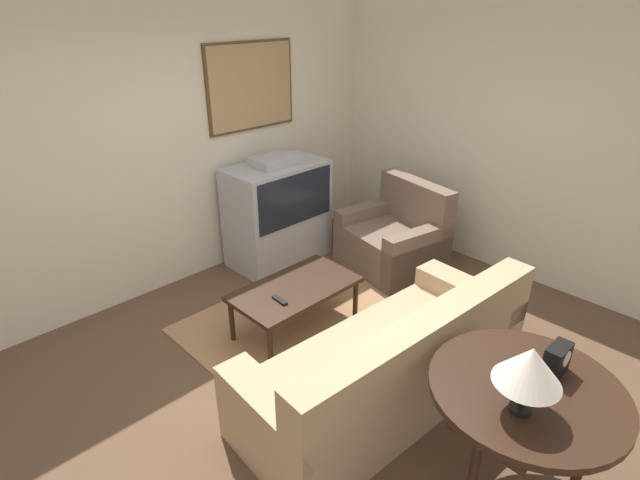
{
  "coord_description": "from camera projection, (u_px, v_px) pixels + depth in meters",
  "views": [
    {
      "loc": [
        -2.1,
        -2.13,
        2.64
      ],
      "look_at": [
        0.61,
        0.65,
        0.75
      ],
      "focal_mm": 28.0,
      "sensor_mm": 36.0,
      "label": 1
    }
  ],
  "objects": [
    {
      "name": "coffee_table",
      "position": [
        295.0,
        291.0,
        4.23
      ],
      "size": [
        1.08,
        0.6,
        0.44
      ],
      "color": "black",
      "rests_on": "ground_plane"
    },
    {
      "name": "remote",
      "position": [
        280.0,
        300.0,
        4.0
      ],
      "size": [
        0.06,
        0.16,
        0.02
      ],
      "color": "black",
      "rests_on": "coffee_table"
    },
    {
      "name": "ground_plane",
      "position": [
        322.0,
        378.0,
        3.84
      ],
      "size": [
        12.0,
        12.0,
        0.0
      ],
      "primitive_type": "plane",
      "color": "brown"
    },
    {
      "name": "table_lamp",
      "position": [
        530.0,
        366.0,
        2.37
      ],
      "size": [
        0.33,
        0.33,
        0.38
      ],
      "color": "black",
      "rests_on": "console_table"
    },
    {
      "name": "area_rug",
      "position": [
        310.0,
        324.0,
        4.46
      ],
      "size": [
        1.99,
        1.7,
        0.01
      ],
      "color": "#99704C",
      "rests_on": "ground_plane"
    },
    {
      "name": "wall_right",
      "position": [
        513.0,
        143.0,
        4.9
      ],
      "size": [
        0.06,
        12.0,
        2.7
      ],
      "color": "beige",
      "rests_on": "ground_plane"
    },
    {
      "name": "wall_back",
      "position": [
        163.0,
        151.0,
        4.63
      ],
      "size": [
        12.0,
        0.1,
        2.7
      ],
      "color": "beige",
      "rests_on": "ground_plane"
    },
    {
      "name": "tv",
      "position": [
        278.0,
        212.0,
        5.36
      ],
      "size": [
        1.07,
        0.61,
        1.18
      ],
      "color": "#9E9EA3",
      "rests_on": "ground_plane"
    },
    {
      "name": "armchair",
      "position": [
        394.0,
        241.0,
        5.31
      ],
      "size": [
        0.99,
        1.11,
        0.93
      ],
      "rotation": [
        0.0,
        0.0,
        -1.76
      ],
      "color": "brown",
      "rests_on": "ground_plane"
    },
    {
      "name": "mantel_clock",
      "position": [
        557.0,
        360.0,
        2.7
      ],
      "size": [
        0.18,
        0.1,
        0.18
      ],
      "color": "black",
      "rests_on": "console_table"
    },
    {
      "name": "couch",
      "position": [
        390.0,
        367.0,
        3.5
      ],
      "size": [
        2.25,
        1.03,
        0.86
      ],
      "rotation": [
        0.0,
        0.0,
        3.08
      ],
      "color": "tan",
      "rests_on": "ground_plane"
    },
    {
      "name": "console_table",
      "position": [
        526.0,
        398.0,
        2.66
      ],
      "size": [
        1.03,
        1.03,
        0.78
      ],
      "color": "black",
      "rests_on": "ground_plane"
    }
  ]
}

